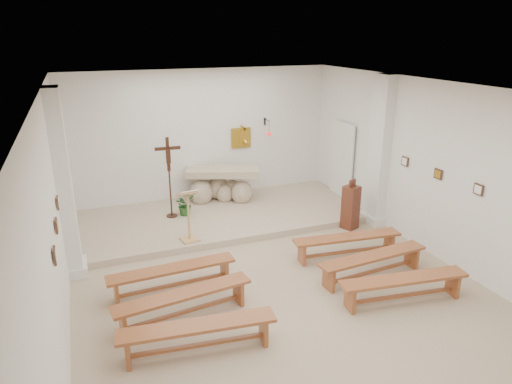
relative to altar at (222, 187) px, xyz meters
name	(u,v)px	position (x,y,z in m)	size (l,w,h in m)	color
ground	(280,290)	(-0.31, -4.41, -0.52)	(7.00, 10.00, 0.00)	tan
wall_left	(54,229)	(-3.80, -4.41, 1.23)	(0.02, 10.00, 3.50)	white
wall_right	(447,175)	(3.18, -4.41, 1.23)	(0.02, 10.00, 3.50)	white
wall_back	(203,137)	(-0.31, 0.58, 1.23)	(7.00, 0.02, 3.50)	white
ceiling	(284,92)	(-0.31, -4.41, 2.97)	(7.00, 10.00, 0.02)	silver
sanctuary_platform	(221,216)	(-0.31, -0.91, -0.44)	(6.98, 3.00, 0.15)	#BDA991
pilaster_left	(64,186)	(-3.68, -2.41, 1.23)	(0.26, 0.55, 3.50)	white
pilaster_right	(379,152)	(3.06, -2.41, 1.23)	(0.26, 0.55, 3.50)	white
gold_wall_relief	(241,138)	(0.74, 0.55, 1.13)	(0.55, 0.04, 0.55)	gold
sanctuary_lamp	(268,132)	(1.44, 0.30, 1.29)	(0.11, 0.36, 0.44)	black
station_frame_left_front	(55,255)	(-3.78, -5.21, 1.20)	(0.03, 0.20, 0.20)	#472C1F
station_frame_left_mid	(56,226)	(-3.78, -4.21, 1.20)	(0.03, 0.20, 0.20)	#472C1F
station_frame_left_rear	(58,203)	(-3.78, -3.21, 1.20)	(0.03, 0.20, 0.20)	#472C1F
station_frame_right_front	(478,189)	(3.16, -5.21, 1.20)	(0.03, 0.20, 0.20)	#472C1F
station_frame_right_mid	(438,174)	(3.16, -4.21, 1.20)	(0.03, 0.20, 0.20)	#472C1F
station_frame_right_rear	(405,161)	(3.16, -3.21, 1.20)	(0.03, 0.20, 0.20)	#472C1F
radiator_left	(71,245)	(-3.74, -1.71, -0.25)	(0.10, 0.85, 0.52)	silver
radiator_right	(359,202)	(3.12, -1.71, -0.25)	(0.10, 0.85, 0.52)	silver
altar	(222,187)	(0.00, 0.00, 0.00)	(2.00, 1.32, 0.96)	beige
lectern	(189,215)	(-1.38, -2.12, 0.21)	(0.46, 0.40, 1.17)	tan
crucifix_stand	(169,172)	(-1.47, -0.65, 0.76)	(0.59, 0.26, 1.95)	#3E2113
potted_plant	(185,204)	(-1.14, -0.65, -0.11)	(0.47, 0.41, 0.52)	#235120
donation_pedestal	(351,207)	(2.34, -2.51, 0.01)	(0.41, 0.41, 1.19)	#592A19
bench_left_front	(172,273)	(-2.09, -3.76, -0.16)	(2.25, 0.45, 0.47)	#A75A30
bench_right_front	(347,241)	(1.47, -3.76, -0.16)	(2.27, 0.60, 0.47)	#A75A30
bench_left_second	(184,299)	(-2.09, -4.64, -0.16)	(2.27, 0.64, 0.47)	#A75A30
bench_right_second	(373,261)	(1.47, -4.64, -0.16)	(2.26, 0.53, 0.47)	#A75A30
bench_left_third	(198,331)	(-2.09, -5.52, -0.16)	(2.27, 0.61, 0.47)	#A75A30
bench_right_third	(404,284)	(1.47, -5.52, -0.16)	(2.27, 0.65, 0.47)	#A75A30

